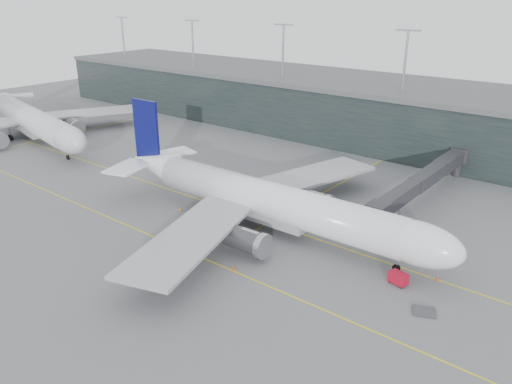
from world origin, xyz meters
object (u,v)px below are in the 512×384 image
Objects in this scene: jet_bridge at (431,175)px; main_aircraft at (270,201)px; second_aircraft at (31,120)px; gse_cart at (398,278)px.

main_aircraft is at bearing -117.07° from jet_bridge.
main_aircraft is 1.54× the size of jet_bridge.
second_aircraft is 24.87× the size of gse_cart.
main_aircraft is at bearing 7.54° from second_aircraft.
main_aircraft is 34.13m from jet_bridge.
second_aircraft reaches higher than main_aircraft.
second_aircraft is at bearing 175.86° from main_aircraft.
jet_bridge is (15.70, 30.31, -0.39)m from main_aircraft.
jet_bridge is 34.11m from gse_cart.
gse_cart is at bearing -75.39° from jet_bridge.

